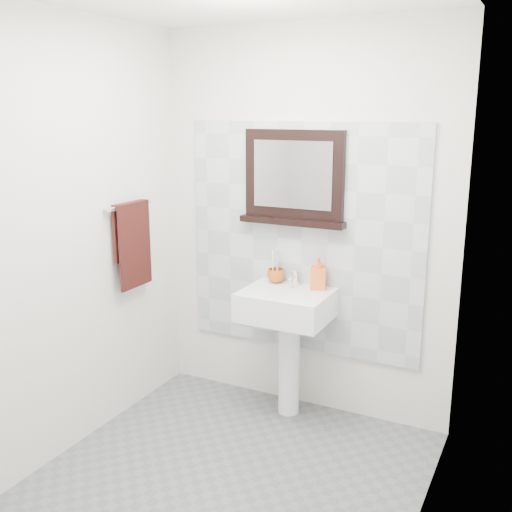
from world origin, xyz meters
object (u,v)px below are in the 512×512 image
(hand_towel, at_px, (133,238))
(pedestal_sink, at_px, (287,318))
(soap_dispenser, at_px, (319,273))
(framed_mirror, at_px, (294,180))
(toothbrush_cup, at_px, (276,276))

(hand_towel, bearing_deg, pedestal_sink, 19.84)
(pedestal_sink, distance_m, soap_dispenser, 0.35)
(framed_mirror, distance_m, hand_towel, 1.09)
(soap_dispenser, relative_size, hand_towel, 0.38)
(soap_dispenser, xyz_separation_m, framed_mirror, (-0.20, 0.06, 0.57))
(pedestal_sink, bearing_deg, toothbrush_cup, 135.97)
(pedestal_sink, xyz_separation_m, framed_mirror, (-0.04, 0.19, 0.86))
(pedestal_sink, relative_size, toothbrush_cup, 8.25)
(toothbrush_cup, relative_size, hand_towel, 0.21)
(hand_towel, bearing_deg, soap_dispenser, 23.09)
(pedestal_sink, relative_size, hand_towel, 1.75)
(toothbrush_cup, height_order, framed_mirror, framed_mirror)
(toothbrush_cup, distance_m, soap_dispenser, 0.31)
(framed_mirror, bearing_deg, soap_dispenser, -15.78)
(soap_dispenser, distance_m, hand_towel, 1.20)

